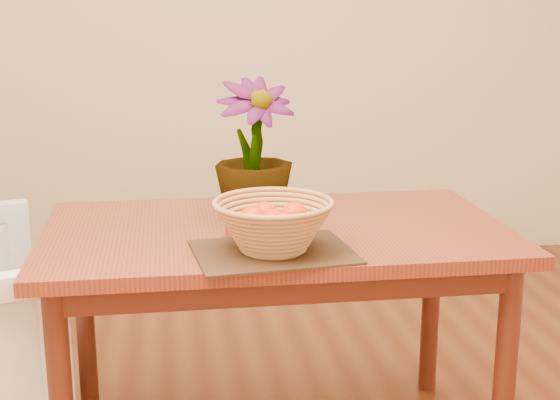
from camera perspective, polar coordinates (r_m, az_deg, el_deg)
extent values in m
cube|color=beige|center=(4.22, -4.13, 13.30)|extent=(4.00, 0.02, 2.70)
cube|color=maroon|center=(2.37, -0.30, -2.43)|extent=(1.40, 0.80, 0.04)
cube|color=#43190F|center=(2.39, -0.30, -3.81)|extent=(1.28, 0.68, 0.08)
cylinder|color=#43190F|center=(2.39, 16.10, -12.55)|extent=(0.06, 0.06, 0.71)
cylinder|color=#43190F|center=(2.79, -14.08, -8.42)|extent=(0.06, 0.06, 0.71)
cylinder|color=#43190F|center=(2.93, 10.98, -7.16)|extent=(0.06, 0.06, 0.71)
cube|color=#362113|center=(2.12, -0.49, -3.82)|extent=(0.46, 0.36, 0.01)
cylinder|color=tan|center=(2.12, -0.49, -3.63)|extent=(0.17, 0.17, 0.01)
sphere|color=#EB3A03|center=(2.09, -0.50, -1.48)|extent=(0.06, 0.06, 0.06)
sphere|color=#EB3A03|center=(2.11, 1.03, -1.14)|extent=(0.07, 0.07, 0.07)
sphere|color=#EB3A03|center=(2.15, -1.11, -1.00)|extent=(0.07, 0.07, 0.07)
sphere|color=#EB3A03|center=(2.07, -2.06, -1.48)|extent=(0.07, 0.07, 0.07)
sphere|color=#EB3A03|center=(2.04, 0.15, -1.82)|extent=(0.07, 0.07, 0.07)
imported|color=#1D4313|center=(2.41, -1.92, 3.66)|extent=(0.29, 0.29, 0.44)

